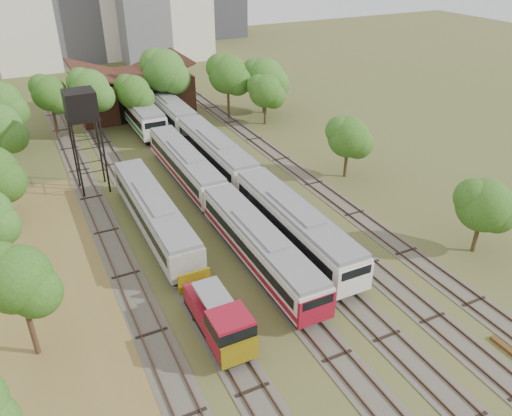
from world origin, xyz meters
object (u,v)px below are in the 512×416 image
railcar_green_set (216,153)px  shunter_locomotive (220,320)px  railcar_red_set (217,200)px  water_tower (81,107)px

railcar_green_set → shunter_locomotive: railcar_green_set is taller
railcar_red_set → railcar_green_set: railcar_green_set is taller
railcar_green_set → railcar_red_set: bearing=-111.7°
railcar_red_set → railcar_green_set: size_ratio=0.66×
shunter_locomotive → water_tower: size_ratio=0.77×
railcar_green_set → water_tower: (-13.27, 1.16, 6.83)m
railcar_red_set → railcar_green_set: 10.83m
railcar_green_set → water_tower: bearing=175.0°
railcar_green_set → water_tower: water_tower is taller
railcar_red_set → shunter_locomotive: bearing=-111.9°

